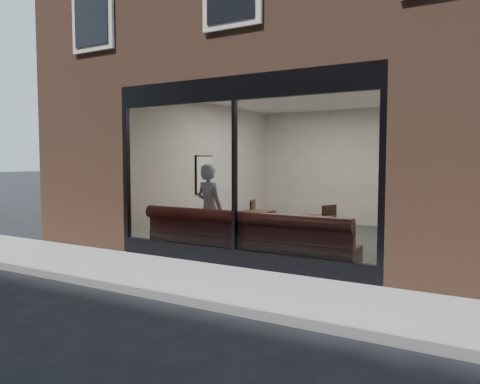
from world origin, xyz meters
The scene contains 21 objects.
ground centered at (0.00, 0.00, 0.00)m, with size 120.00×120.00×0.00m, color black.
sidewalk_near centered at (0.00, 1.00, 0.01)m, with size 40.00×2.00×0.01m, color gray.
kerb_near centered at (0.00, -0.05, 0.06)m, with size 40.00×0.10×0.12m, color gray.
host_building_pier_left centered at (-3.75, 8.00, 1.60)m, with size 2.50×12.00×3.20m, color brown.
host_building_backfill centered at (0.00, 11.00, 1.60)m, with size 5.00×6.00×3.20m, color brown.
cafe_floor centered at (0.00, 5.00, 0.02)m, with size 6.00×6.00×0.00m, color #2D2D30.
cafe_ceiling centered at (0.00, 5.00, 3.19)m, with size 6.00×6.00×0.00m, color white.
cafe_wall_back centered at (0.00, 7.99, 1.60)m, with size 5.00×5.00×0.00m, color beige.
cafe_wall_left centered at (-2.49, 5.00, 1.60)m, with size 6.00×6.00×0.00m, color beige.
cafe_wall_right centered at (2.49, 5.00, 1.60)m, with size 6.00×6.00×0.00m, color beige.
storefront_kick centered at (0.00, 2.05, 0.15)m, with size 5.00×0.10×0.30m, color black.
storefront_header centered at (0.00, 2.05, 3.00)m, with size 5.00×0.10×0.40m, color black.
storefront_mullion centered at (0.00, 2.05, 1.55)m, with size 0.06×0.10×2.50m, color black.
storefront_glass centered at (0.00, 2.02, 1.55)m, with size 4.80×4.80×0.00m, color white.
banquette centered at (0.00, 2.45, 0.23)m, with size 4.00×0.55×0.45m, color #3D1D16.
person centered at (-0.98, 2.75, 0.87)m, with size 0.63×0.42×1.73m, color #A2B8D2.
cafe_table_left centered at (-0.50, 3.77, 0.74)m, with size 0.59×0.59×0.04m, color #311F13.
cafe_table_right centered at (0.86, 3.62, 0.74)m, with size 0.60×0.60×0.04m, color #311F13.
cafe_chair_left centered at (-0.95, 4.03, 0.24)m, with size 0.42×0.42×0.04m, color #311F13.
cafe_chair_right centered at (0.84, 3.96, 0.24)m, with size 0.37×0.37×0.04m, color #311F13.
wall_poster centered at (-2.45, 4.71, 1.45)m, with size 0.02×0.65×0.87m, color white.
Camera 1 is at (4.05, -4.67, 1.82)m, focal length 35.00 mm.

